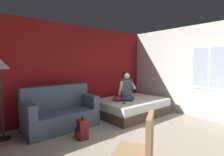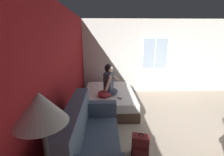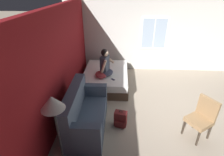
{
  "view_description": "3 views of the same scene",
  "coord_description": "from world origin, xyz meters",
  "px_view_note": "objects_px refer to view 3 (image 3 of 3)",
  "views": [
    {
      "loc": [
        -2.43,
        -1.57,
        1.6
      ],
      "look_at": [
        0.68,
        2.13,
        1.18
      ],
      "focal_mm": 28.0,
      "sensor_mm": 36.0,
      "label": 1
    },
    {
      "loc": [
        -2.82,
        2.15,
        2.04
      ],
      "look_at": [
        0.66,
        2.05,
        1.11
      ],
      "focal_mm": 24.0,
      "sensor_mm": 36.0,
      "label": 2
    },
    {
      "loc": [
        -3.91,
        1.62,
        3.1
      ],
      "look_at": [
        0.46,
        1.86,
        0.76
      ],
      "focal_mm": 28.0,
      "sensor_mm": 36.0,
      "label": 3
    }
  ],
  "objects_px": {
    "person_seated": "(105,65)",
    "throw_pillow": "(101,75)",
    "couch": "(84,114)",
    "backpack": "(120,119)",
    "bed": "(106,78)",
    "cell_phone": "(113,79)",
    "floor_lamp": "(54,111)",
    "side_chair": "(202,117)"
  },
  "relations": [
    {
      "from": "person_seated",
      "to": "throw_pillow",
      "type": "height_order",
      "value": "person_seated"
    },
    {
      "from": "couch",
      "to": "backpack",
      "type": "relative_size",
      "value": 3.74
    },
    {
      "from": "couch",
      "to": "throw_pillow",
      "type": "distance_m",
      "value": 1.79
    },
    {
      "from": "bed",
      "to": "couch",
      "type": "relative_size",
      "value": 1.22
    },
    {
      "from": "person_seated",
      "to": "cell_phone",
      "type": "distance_m",
      "value": 0.55
    },
    {
      "from": "bed",
      "to": "floor_lamp",
      "type": "bearing_deg",
      "value": 171.94
    },
    {
      "from": "backpack",
      "to": "throw_pillow",
      "type": "height_order",
      "value": "throw_pillow"
    },
    {
      "from": "side_chair",
      "to": "throw_pillow",
      "type": "bearing_deg",
      "value": 52.22
    },
    {
      "from": "couch",
      "to": "person_seated",
      "type": "distance_m",
      "value": 2.01
    },
    {
      "from": "side_chair",
      "to": "bed",
      "type": "bearing_deg",
      "value": 45.44
    },
    {
      "from": "bed",
      "to": "side_chair",
      "type": "xyz_separation_m",
      "value": [
        -2.28,
        -2.32,
        0.3
      ]
    },
    {
      "from": "couch",
      "to": "backpack",
      "type": "height_order",
      "value": "couch"
    },
    {
      "from": "person_seated",
      "to": "cell_phone",
      "type": "height_order",
      "value": "person_seated"
    },
    {
      "from": "side_chair",
      "to": "floor_lamp",
      "type": "xyz_separation_m",
      "value": [
        -1.07,
        2.79,
        0.9
      ]
    },
    {
      "from": "throw_pillow",
      "to": "cell_phone",
      "type": "relative_size",
      "value": 3.33
    },
    {
      "from": "couch",
      "to": "cell_phone",
      "type": "distance_m",
      "value": 1.7
    },
    {
      "from": "bed",
      "to": "throw_pillow",
      "type": "bearing_deg",
      "value": 162.98
    },
    {
      "from": "bed",
      "to": "side_chair",
      "type": "distance_m",
      "value": 3.27
    },
    {
      "from": "cell_phone",
      "to": "floor_lamp",
      "type": "bearing_deg",
      "value": 27.58
    },
    {
      "from": "couch",
      "to": "side_chair",
      "type": "xyz_separation_m",
      "value": [
        -0.12,
        -2.64,
        0.14
      ]
    },
    {
      "from": "couch",
      "to": "floor_lamp",
      "type": "distance_m",
      "value": 1.58
    },
    {
      "from": "couch",
      "to": "cell_phone",
      "type": "bearing_deg",
      "value": -20.48
    },
    {
      "from": "person_seated",
      "to": "throw_pillow",
      "type": "distance_m",
      "value": 0.35
    },
    {
      "from": "person_seated",
      "to": "cell_phone",
      "type": "xyz_separation_m",
      "value": [
        -0.34,
        -0.26,
        -0.35
      ]
    },
    {
      "from": "side_chair",
      "to": "throw_pillow",
      "type": "distance_m",
      "value": 3.08
    },
    {
      "from": "person_seated",
      "to": "floor_lamp",
      "type": "distance_m",
      "value": 3.21
    },
    {
      "from": "bed",
      "to": "couch",
      "type": "xyz_separation_m",
      "value": [
        -2.16,
        0.32,
        0.16
      ]
    },
    {
      "from": "side_chair",
      "to": "throw_pillow",
      "type": "xyz_separation_m",
      "value": [
        1.89,
        2.44,
        0.02
      ]
    },
    {
      "from": "bed",
      "to": "person_seated",
      "type": "distance_m",
      "value": 0.64
    },
    {
      "from": "person_seated",
      "to": "couch",
      "type": "bearing_deg",
      "value": 170.14
    },
    {
      "from": "backpack",
      "to": "side_chair",
      "type": "bearing_deg",
      "value": -97.02
    },
    {
      "from": "floor_lamp",
      "to": "cell_phone",
      "type": "bearing_deg",
      "value": -15.05
    },
    {
      "from": "bed",
      "to": "side_chair",
      "type": "relative_size",
      "value": 2.13
    },
    {
      "from": "side_chair",
      "to": "backpack",
      "type": "relative_size",
      "value": 2.14
    },
    {
      "from": "couch",
      "to": "side_chair",
      "type": "bearing_deg",
      "value": -92.54
    },
    {
      "from": "throw_pillow",
      "to": "side_chair",
      "type": "bearing_deg",
      "value": -127.78
    },
    {
      "from": "bed",
      "to": "backpack",
      "type": "xyz_separation_m",
      "value": [
        -2.06,
        -0.54,
        -0.04
      ]
    },
    {
      "from": "person_seated",
      "to": "throw_pillow",
      "type": "relative_size",
      "value": 1.82
    },
    {
      "from": "bed",
      "to": "person_seated",
      "type": "bearing_deg",
      "value": -176.88
    },
    {
      "from": "bed",
      "to": "throw_pillow",
      "type": "distance_m",
      "value": 0.52
    },
    {
      "from": "cell_phone",
      "to": "floor_lamp",
      "type": "height_order",
      "value": "floor_lamp"
    },
    {
      "from": "backpack",
      "to": "floor_lamp",
      "type": "bearing_deg",
      "value": 141.89
    }
  ]
}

